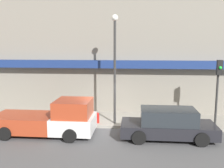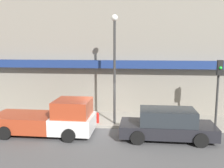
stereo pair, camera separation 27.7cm
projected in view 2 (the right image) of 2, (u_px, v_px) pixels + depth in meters
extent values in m
plane|color=#4C4C4F|center=(104.00, 128.00, 14.10)|extent=(80.00, 80.00, 0.00)
cube|color=gray|center=(108.00, 119.00, 15.54)|extent=(36.00, 2.97, 0.16)
cube|color=gray|center=(113.00, 52.00, 17.85)|extent=(19.80, 3.00, 8.41)
cube|color=navy|center=(110.00, 64.00, 16.20)|extent=(18.22, 0.60, 0.50)
cube|color=silver|center=(73.00, 123.00, 12.96)|extent=(2.11, 2.03, 0.81)
cube|color=#9E381E|center=(73.00, 108.00, 12.84)|extent=(1.79, 1.86, 0.84)
cube|color=#9E381E|center=(25.00, 122.00, 13.25)|extent=(3.17, 2.03, 0.81)
cylinder|color=black|center=(79.00, 123.00, 13.99)|extent=(0.68, 0.22, 0.68)
cylinder|color=black|center=(69.00, 136.00, 12.00)|extent=(0.68, 0.22, 0.68)
cylinder|color=black|center=(23.00, 121.00, 14.36)|extent=(0.68, 0.22, 0.68)
cylinder|color=black|center=(5.00, 133.00, 12.37)|extent=(0.68, 0.22, 0.68)
cube|color=black|center=(167.00, 129.00, 12.44)|extent=(4.66, 1.85, 0.59)
cube|color=#23282D|center=(167.00, 116.00, 12.35)|extent=(2.70, 1.66, 0.73)
cylinder|color=black|center=(193.00, 127.00, 13.21)|extent=(0.68, 0.22, 0.68)
cylinder|color=black|center=(201.00, 140.00, 11.40)|extent=(0.68, 0.22, 0.68)
cylinder|color=black|center=(138.00, 125.00, 13.54)|extent=(0.68, 0.22, 0.68)
cylinder|color=black|center=(138.00, 138.00, 11.72)|extent=(0.68, 0.22, 0.68)
cylinder|color=red|center=(98.00, 119.00, 14.54)|extent=(0.18, 0.18, 0.46)
sphere|color=red|center=(97.00, 114.00, 14.50)|extent=(0.17, 0.17, 0.17)
cylinder|color=#2D2D2D|center=(115.00, 74.00, 14.08)|extent=(0.14, 0.14, 5.80)
sphere|color=silver|center=(115.00, 18.00, 13.61)|extent=(0.36, 0.36, 0.36)
cylinder|color=#2D2D2D|center=(217.00, 94.00, 13.49)|extent=(0.12, 0.12, 3.71)
cube|color=black|center=(220.00, 68.00, 13.11)|extent=(0.28, 0.20, 0.80)
sphere|color=green|center=(221.00, 68.00, 13.00)|extent=(0.16, 0.16, 0.16)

